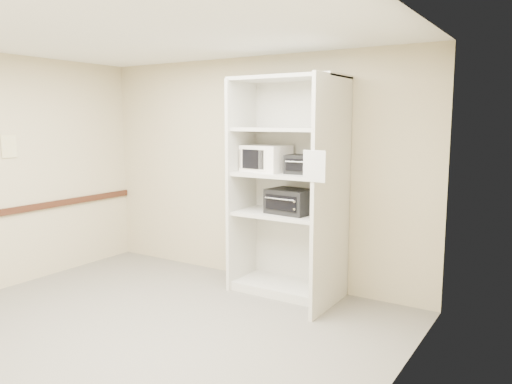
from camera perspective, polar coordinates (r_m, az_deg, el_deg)
The scene contains 10 objects.
floor at distance 4.91m, azimuth -13.21°, elevation -15.42°, with size 4.50×4.00×0.01m, color slate.
ceiling at distance 4.57m, azimuth -14.36°, elevation 17.43°, with size 4.50×4.00×0.01m, color white.
wall_back at distance 6.09m, azimuth -0.14°, elevation 2.56°, with size 4.50×0.02×2.70m, color tan.
wall_right at distance 3.33m, azimuth 14.31°, elevation -2.38°, with size 0.02×4.00×2.70m, color tan.
shelving_unit at distance 5.53m, azimuth 4.05°, elevation -0.32°, with size 1.24×0.92×2.42m.
microwave at distance 5.69m, azimuth 1.15°, elevation 3.86°, with size 0.50×0.38×0.30m, color white.
toaster_oven_upper at distance 5.46m, azimuth 5.45°, elevation 3.16°, with size 0.36×0.27×0.21m, color black.
toaster_oven_lower at distance 5.56m, azimuth 3.99°, elevation -1.07°, with size 0.49×0.37×0.27m, color black.
paper_sign at distance 4.67m, azimuth 6.66°, elevation 2.94°, with size 0.23×0.01×0.29m, color white.
wall_poster at distance 6.43m, azimuth -26.39°, elevation 4.70°, with size 0.01×0.19×0.26m, color silver.
Camera 1 is at (3.25, -3.12, 1.94)m, focal length 35.00 mm.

